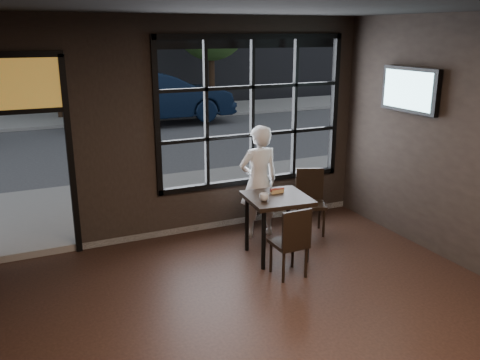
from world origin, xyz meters
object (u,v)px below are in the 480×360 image
cafe_table (276,226)px  man (259,182)px  chair_near (289,241)px  navy_car (156,97)px

cafe_table → man: bearing=87.0°
cafe_table → chair_near: bearing=-97.4°
man → navy_car: navy_car is taller
cafe_table → man: size_ratio=0.52×
chair_near → navy_car: bearing=-98.1°
cafe_table → chair_near: (-0.13, -0.55, 0.02)m
man → navy_car: 9.90m
chair_near → man: size_ratio=0.54×
man → navy_car: size_ratio=0.34×
cafe_table → navy_car: 10.70m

